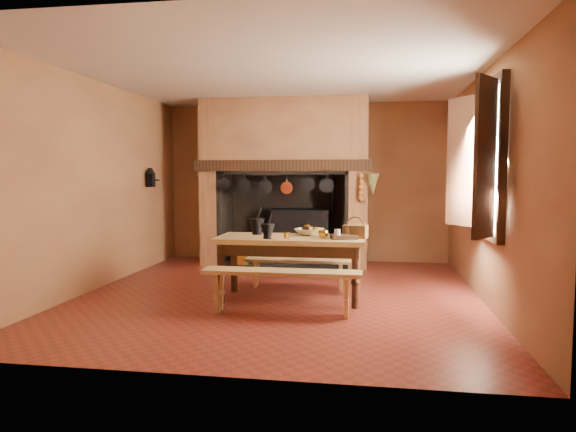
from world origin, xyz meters
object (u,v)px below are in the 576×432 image
Objects in this scene: wicker_basket at (355,231)px; coffee_grinder at (307,230)px; iron_range at (301,235)px; mixing_bowl at (309,232)px; work_table at (291,247)px; bench_front at (282,281)px.

coffee_grinder is at bearing 176.44° from wicker_basket.
iron_range is 4.71× the size of mixing_bowl.
wicker_basket is at bearing 0.76° from work_table.
wicker_basket reaches higher than bench_front.
wicker_basket is at bearing 41.74° from bench_front.
bench_front is 5.65× the size of wicker_basket.
bench_front is 1.16m from wicker_basket.
bench_front is 1.00m from coffee_grinder.
mixing_bowl is (0.43, -2.48, 0.34)m from iron_range.
wicker_basket is at bearing -69.48° from iron_range.
iron_range is at bearing 94.74° from work_table.
iron_range is at bearing 93.78° from bench_front.
mixing_bowl is at bearing 171.53° from wicker_basket.
bench_front is 10.50× the size of coffee_grinder.
bench_front is at bearing -102.59° from mixing_bowl.
mixing_bowl is (0.20, 0.91, 0.45)m from bench_front.
wicker_basket is (1.01, -2.69, 0.38)m from iron_range.
work_table is at bearing 90.00° from bench_front.
work_table is (0.22, -2.70, 0.17)m from iron_range.
coffee_grinder reaches higher than mixing_bowl.
mixing_bowl is at bearing -80.23° from iron_range.
iron_range is at bearing 121.76° from coffee_grinder.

